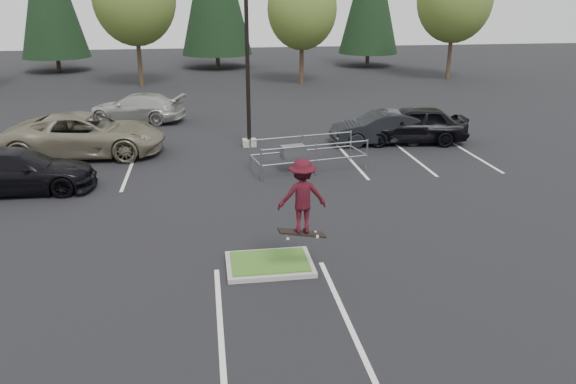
{
  "coord_description": "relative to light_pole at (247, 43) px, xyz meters",
  "views": [
    {
      "loc": [
        -1.45,
        -12.82,
        6.64
      ],
      "look_at": [
        0.7,
        1.5,
        1.46
      ],
      "focal_mm": 35.0,
      "sensor_mm": 36.0,
      "label": 1
    }
  ],
  "objects": [
    {
      "name": "decid_d",
      "position": [
        17.49,
        18.33,
        1.35
      ],
      "size": [
        5.76,
        5.76,
        9.43
      ],
      "color": "#38281C",
      "rests_on": "ground"
    },
    {
      "name": "stall_lines",
      "position": [
        -1.85,
        -5.98,
        -4.56
      ],
      "size": [
        22.62,
        17.6,
        0.01
      ],
      "color": "silver",
      "rests_on": "ground"
    },
    {
      "name": "car_r_black",
      "position": [
        7.5,
        -0.5,
        -3.7
      ],
      "size": [
        5.28,
        2.67,
        1.72
      ],
      "primitive_type": "imported",
      "rotation": [
        0.0,
        0.0,
        4.58
      ],
      "color": "black",
      "rests_on": "ground"
    },
    {
      "name": "grass_median",
      "position": [
        -0.5,
        -12.0,
        -4.48
      ],
      "size": [
        2.2,
        1.6,
        0.16
      ],
      "color": "#9D9A92",
      "rests_on": "ground"
    },
    {
      "name": "car_far_silver",
      "position": [
        -5.5,
        6.0,
        -3.81
      ],
      "size": [
        5.54,
        3.52,
        1.49
      ],
      "primitive_type": "imported",
      "rotation": [
        0.0,
        0.0,
        4.41
      ],
      "color": "#B4B3AE",
      "rests_on": "ground"
    },
    {
      "name": "decid_c",
      "position": [
        5.49,
        17.83,
        0.69
      ],
      "size": [
        5.12,
        5.12,
        8.38
      ],
      "color": "#38281C",
      "rests_on": "ground"
    },
    {
      "name": "decid_b",
      "position": [
        -6.51,
        18.53,
        1.48
      ],
      "size": [
        5.89,
        5.89,
        9.64
      ],
      "color": "#38281C",
      "rests_on": "ground"
    },
    {
      "name": "car_l_tan",
      "position": [
        -7.0,
        -0.5,
        -3.65
      ],
      "size": [
        6.74,
        3.49,
        1.82
      ],
      "primitive_type": "imported",
      "rotation": [
        0.0,
        0.0,
        1.5
      ],
      "color": "#79715C",
      "rests_on": "ground"
    },
    {
      "name": "car_l_black",
      "position": [
        -8.5,
        -5.0,
        -3.8
      ],
      "size": [
        5.22,
        2.13,
        1.51
      ],
      "primitive_type": "imported",
      "rotation": [
        0.0,
        0.0,
        1.57
      ],
      "color": "black",
      "rests_on": "ground"
    },
    {
      "name": "cart_corral",
      "position": [
        1.51,
        -4.09,
        -3.78
      ],
      "size": [
        4.58,
        2.34,
        1.24
      ],
      "rotation": [
        0.0,
        0.0,
        0.18
      ],
      "color": "gray",
      "rests_on": "ground"
    },
    {
      "name": "car_r_charc",
      "position": [
        6.0,
        -0.5,
        -3.82
      ],
      "size": [
        4.52,
        1.62,
        1.48
      ],
      "primitive_type": "imported",
      "rotation": [
        0.0,
        0.0,
        4.7
      ],
      "color": "black",
      "rests_on": "ground"
    },
    {
      "name": "light_pole",
      "position": [
        0.0,
        0.0,
        0.0
      ],
      "size": [
        0.7,
        0.6,
        10.12
      ],
      "color": "#9D9A92",
      "rests_on": "ground"
    },
    {
      "name": "ground",
      "position": [
        -0.5,
        -12.0,
        -4.56
      ],
      "size": [
        120.0,
        120.0,
        0.0
      ],
      "primitive_type": "plane",
      "color": "black",
      "rests_on": "ground"
    },
    {
      "name": "skateboarder",
      "position": [
        0.22,
        -12.64,
        -2.46
      ],
      "size": [
        1.18,
        0.69,
        1.99
      ],
      "rotation": [
        0.0,
        0.0,
        3.16
      ],
      "color": "black",
      "rests_on": "ground"
    }
  ]
}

